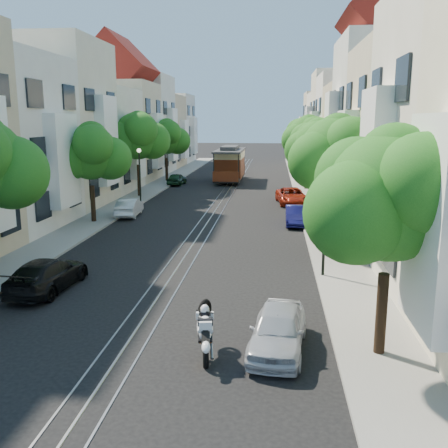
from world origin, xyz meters
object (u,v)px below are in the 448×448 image
(tree_e_c, at_px, (318,147))
(parked_car_e_near, at_px, (278,330))
(parked_car_w_mid, at_px, (129,207))
(parked_car_w_far, at_px, (177,179))
(tree_e_d, at_px, (308,137))
(parked_car_w_near, at_px, (47,274))
(tree_w_b, at_px, (91,154))
(lamp_east, at_px, (325,210))
(parked_car_e_mid, at_px, (296,216))
(parked_car_e_far, at_px, (292,196))
(cable_car, at_px, (230,162))
(lamp_west, at_px, (140,167))
(tree_e_b, at_px, (337,155))
(tree_w_c, at_px, (138,137))
(tree_w_d, at_px, (166,138))
(sportbike_rider, at_px, (205,328))
(tree_e_a, at_px, (392,200))

(tree_e_c, height_order, parked_car_e_near, tree_e_c)
(parked_car_w_mid, xyz_separation_m, parked_car_w_far, (0.00, 16.82, -0.01))
(tree_e_c, xyz_separation_m, tree_e_d, (0.00, 11.00, 0.27))
(parked_car_w_near, bearing_deg, tree_e_d, -107.93)
(tree_w_b, height_order, lamp_east, tree_w_b)
(parked_car_e_near, height_order, parked_car_e_mid, parked_car_e_near)
(tree_w_b, height_order, parked_car_e_far, tree_w_b)
(tree_e_d, bearing_deg, cable_car, 143.04)
(cable_car, bearing_deg, tree_e_c, -64.75)
(lamp_west, distance_m, parked_car_w_far, 11.57)
(tree_e_b, bearing_deg, cable_car, 105.58)
(parked_car_e_mid, bearing_deg, parked_car_e_far, 90.12)
(tree_e_c, bearing_deg, tree_w_c, 160.85)
(parked_car_e_near, bearing_deg, tree_e_d, 91.47)
(parked_car_e_far, bearing_deg, parked_car_w_mid, -158.52)
(cable_car, xyz_separation_m, parked_car_w_mid, (-5.10, -20.31, -1.42))
(tree_e_d, bearing_deg, tree_w_d, 160.85)
(tree_e_d, bearing_deg, parked_car_e_mid, -95.83)
(cable_car, xyz_separation_m, parked_car_w_far, (-5.10, -3.48, -1.43))
(tree_e_b, bearing_deg, tree_e_d, 90.00)
(tree_w_b, distance_m, tree_w_c, 11.02)
(tree_w_b, xyz_separation_m, parked_car_e_near, (11.54, -16.91, -3.77))
(lamp_west, distance_m, parked_car_e_mid, 14.14)
(cable_car, bearing_deg, tree_e_d, -36.45)
(parked_car_w_near, bearing_deg, parked_car_e_near, 157.62)
(lamp_east, relative_size, parked_car_e_mid, 1.17)
(tree_w_b, height_order, parked_car_w_far, tree_w_b)
(tree_w_c, distance_m, lamp_west, 3.81)
(tree_w_c, distance_m, parked_car_w_mid, 9.69)
(tree_e_c, distance_m, lamp_west, 13.82)
(tree_w_d, relative_size, sportbike_rider, 3.22)
(lamp_west, bearing_deg, tree_w_d, 93.44)
(tree_w_c, height_order, cable_car, tree_w_c)
(lamp_west, bearing_deg, parked_car_e_near, -66.77)
(lamp_west, height_order, parked_car_w_near, lamp_west)
(tree_w_b, bearing_deg, parked_car_w_mid, 58.73)
(parked_car_e_near, distance_m, parked_car_w_mid, 21.86)
(cable_car, relative_size, parked_car_w_near, 2.06)
(tree_e_b, xyz_separation_m, lamp_west, (-13.56, 13.02, -1.89))
(parked_car_e_near, height_order, parked_car_w_near, parked_car_e_near)
(tree_e_a, relative_size, tree_e_d, 0.92)
(lamp_west, distance_m, parked_car_e_far, 12.11)
(tree_w_d, height_order, parked_car_w_near, tree_w_d)
(tree_w_c, bearing_deg, parked_car_e_far, -10.93)
(sportbike_rider, relative_size, parked_car_e_mid, 0.57)
(tree_e_a, bearing_deg, parked_car_w_far, 109.48)
(tree_w_c, distance_m, parked_car_w_near, 24.19)
(lamp_east, bearing_deg, parked_car_e_near, -105.33)
(cable_car, bearing_deg, parked_car_e_near, -82.46)
(cable_car, relative_size, parked_car_e_mid, 2.50)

